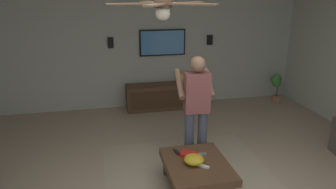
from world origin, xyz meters
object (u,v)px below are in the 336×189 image
(coffee_table, at_px, (197,170))
(wall_speaker_right, at_px, (111,43))
(bowl, at_px, (194,160))
(remote_grey, at_px, (201,154))
(tv, at_px, (163,43))
(book, at_px, (189,154))
(vase_round, at_px, (182,78))
(person_standing, at_px, (196,104))
(potted_plant_short, at_px, (276,83))
(ceiling_fan, at_px, (163,6))
(remote_black, at_px, (177,152))
(remote_white, at_px, (204,166))
(wall_speaker_left, at_px, (210,40))
(media_console, at_px, (165,96))

(coffee_table, distance_m, wall_speaker_right, 3.66)
(bowl, bearing_deg, coffee_table, -71.78)
(remote_grey, bearing_deg, tv, 90.79)
(book, xyz_separation_m, vase_round, (2.91, -0.67, 0.24))
(bowl, bearing_deg, wall_speaker_right, 13.87)
(coffee_table, distance_m, bowl, 0.17)
(person_standing, height_order, potted_plant_short, person_standing)
(person_standing, xyz_separation_m, ceiling_fan, (-0.74, 0.64, 1.41))
(remote_black, height_order, ceiling_fan, ceiling_fan)
(remote_grey, distance_m, ceiling_fan, 2.02)
(bowl, xyz_separation_m, remote_white, (-0.11, -0.09, -0.05))
(coffee_table, xyz_separation_m, wall_speaker_right, (3.36, 0.88, 1.16))
(coffee_table, distance_m, remote_black, 0.38)
(wall_speaker_left, relative_size, wall_speaker_right, 1.00)
(bowl, xyz_separation_m, wall_speaker_right, (3.37, 0.83, 1.00))
(potted_plant_short, bearing_deg, book, 133.54)
(tv, bearing_deg, wall_speaker_left, 90.69)
(remote_white, relative_size, remote_black, 1.00)
(coffee_table, height_order, wall_speaker_left, wall_speaker_left)
(coffee_table, relative_size, wall_speaker_left, 4.55)
(coffee_table, distance_m, wall_speaker_left, 3.79)
(bowl, relative_size, wall_speaker_left, 1.16)
(tv, height_order, ceiling_fan, ceiling_fan)
(remote_white, height_order, wall_speaker_right, wall_speaker_right)
(tv, distance_m, remote_black, 3.23)
(wall_speaker_left, height_order, wall_speaker_right, wall_speaker_right)
(bowl, xyz_separation_m, book, (0.22, 0.00, -0.04))
(wall_speaker_left, bearing_deg, bowl, 157.97)
(bowl, relative_size, remote_grey, 1.71)
(bowl, bearing_deg, vase_round, -12.08)
(media_console, distance_m, remote_grey, 2.93)
(media_console, bearing_deg, tv, -180.00)
(person_standing, height_order, book, person_standing)
(book, height_order, vase_round, vase_round)
(remote_black, distance_m, wall_speaker_right, 3.29)
(coffee_table, xyz_separation_m, book, (0.20, 0.05, 0.12))
(media_console, bearing_deg, wall_speaker_right, -102.85)
(remote_white, distance_m, vase_round, 3.30)
(bowl, height_order, remote_grey, bowl)
(potted_plant_short, xyz_separation_m, book, (-2.75, 2.89, -0.04))
(person_standing, height_order, wall_speaker_right, person_standing)
(bowl, xyz_separation_m, ceiling_fan, (-0.01, 0.39, 1.89))
(media_console, bearing_deg, wall_speaker_left, 103.17)
(remote_black, bearing_deg, coffee_table, -159.39)
(bowl, relative_size, vase_round, 1.16)
(wall_speaker_right, bearing_deg, vase_round, -99.21)
(remote_black, xyz_separation_m, book, (-0.11, -0.14, 0.01))
(remote_black, bearing_deg, vase_round, -26.31)
(book, xyz_separation_m, ceiling_fan, (-0.22, 0.39, 1.93))
(wall_speaker_left, bearing_deg, ceiling_fan, 152.52)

